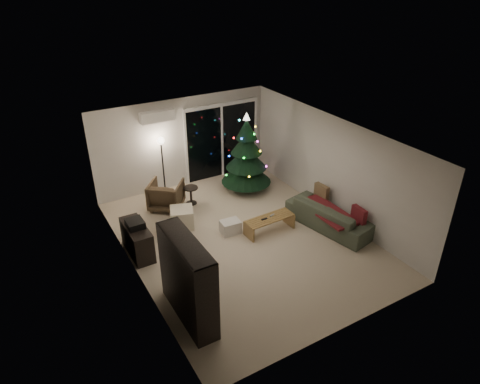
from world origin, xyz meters
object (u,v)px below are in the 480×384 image
object	(u,v)px
media_cabinet	(137,240)
sofa	(330,215)
coffee_table	(269,225)
bookshelf	(177,284)
christmas_tree	(246,153)
armchair	(166,195)

from	to	relation	value
media_cabinet	sofa	size ratio (longest dim) A/B	0.51
sofa	coffee_table	distance (m)	1.47
media_cabinet	coffee_table	distance (m)	3.03
bookshelf	christmas_tree	world-z (taller)	christmas_tree
media_cabinet	armchair	world-z (taller)	armchair
bookshelf	media_cabinet	size ratio (longest dim) A/B	1.45
bookshelf	sofa	bearing A→B (deg)	9.44
armchair	christmas_tree	distance (m)	2.42
bookshelf	sofa	distance (m)	4.44
armchair	sofa	xyz separation A→B (m)	(3.03, -2.81, -0.06)
media_cabinet	christmas_tree	world-z (taller)	christmas_tree
sofa	christmas_tree	xyz separation A→B (m)	(-0.73, 2.67, 0.80)
coffee_table	sofa	bearing A→B (deg)	-24.11
sofa	christmas_tree	world-z (taller)	christmas_tree
bookshelf	armchair	size ratio (longest dim) A/B	1.95
bookshelf	armchair	bearing A→B (deg)	68.01
media_cabinet	sofa	bearing A→B (deg)	-16.70
sofa	bookshelf	bearing A→B (deg)	91.35
bookshelf	coffee_table	bearing A→B (deg)	24.13
bookshelf	christmas_tree	distance (m)	5.12
christmas_tree	media_cabinet	bearing A→B (deg)	-158.81
media_cabinet	armchair	bearing A→B (deg)	50.22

